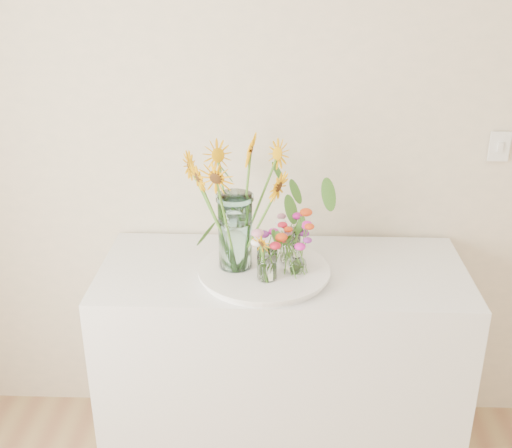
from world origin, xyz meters
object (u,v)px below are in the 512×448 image
at_px(counter, 281,366).
at_px(small_vase_c, 290,246).
at_px(small_vase_b, 296,260).
at_px(tray, 264,273).
at_px(small_vase_a, 267,264).
at_px(mason_jar, 235,232).

xyz_separation_m(counter, small_vase_c, (0.03, 0.01, 0.54)).
bearing_deg(small_vase_b, small_vase_c, 103.32).
bearing_deg(small_vase_b, counter, 119.87).
distance_m(counter, tray, 0.47).
bearing_deg(small_vase_a, tray, 99.07).
height_order(tray, small_vase_c, small_vase_c).
relative_size(counter, small_vase_a, 11.25).
distance_m(small_vase_a, small_vase_c, 0.16).
height_order(mason_jar, small_vase_a, mason_jar).
xyz_separation_m(small_vase_a, small_vase_b, (0.11, 0.05, -0.01)).
height_order(small_vase_a, small_vase_c, small_vase_c).
distance_m(counter, small_vase_a, 0.56).
bearing_deg(small_vase_b, tray, 169.86).
xyz_separation_m(mason_jar, small_vase_c, (0.20, 0.05, -0.08)).
height_order(counter, small_vase_c, small_vase_c).
distance_m(tray, small_vase_b, 0.14).
bearing_deg(counter, small_vase_c, 11.48).
xyz_separation_m(counter, small_vase_a, (-0.06, -0.14, 0.54)).
xyz_separation_m(mason_jar, small_vase_b, (0.22, -0.04, -0.09)).
height_order(counter, mason_jar, mason_jar).
bearing_deg(tray, small_vase_b, -10.14).
bearing_deg(tray, small_vase_a, -80.93).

